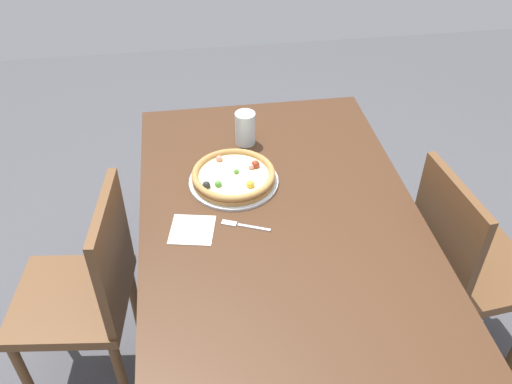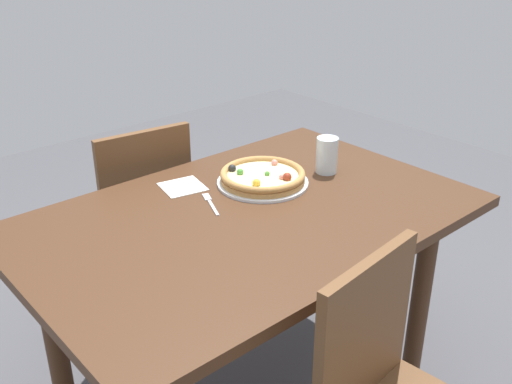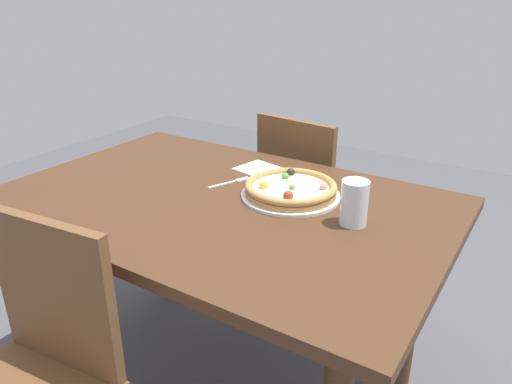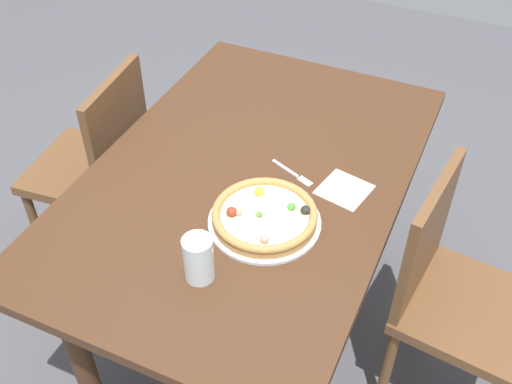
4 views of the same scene
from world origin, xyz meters
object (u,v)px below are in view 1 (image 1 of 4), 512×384
object	(u,v)px
chair_near	(464,264)
chair_far	(88,291)
plate	(234,181)
pizza	(234,176)
dining_table	(279,234)
drinking_glass	(245,128)
napkin	(192,230)
fork	(242,225)

from	to	relation	value
chair_near	chair_far	xyz separation A→B (m)	(0.07, 1.37, 0.00)
plate	pizza	bearing A→B (deg)	-143.86
dining_table	drinking_glass	distance (m)	0.46
chair_near	drinking_glass	bearing A→B (deg)	-130.80
plate	napkin	bearing A→B (deg)	144.69
chair_far	napkin	bearing A→B (deg)	-86.88
dining_table	drinking_glass	size ratio (longest dim) A/B	10.81
pizza	napkin	world-z (taller)	pizza
fork	pizza	bearing A→B (deg)	-67.66
chair_far	drinking_glass	bearing A→B (deg)	-47.24
drinking_glass	chair_far	bearing A→B (deg)	125.82
chair_far	plate	distance (m)	0.64
pizza	fork	xyz separation A→B (m)	(-0.23, 0.00, -0.03)
dining_table	plate	size ratio (longest dim) A/B	4.45
chair_far	drinking_glass	size ratio (longest dim) A/B	6.74
napkin	chair_near	bearing A→B (deg)	-92.51
chair_far	fork	world-z (taller)	chair_far
chair_near	fork	world-z (taller)	chair_near
napkin	dining_table	bearing A→B (deg)	-80.82
dining_table	napkin	xyz separation A→B (m)	(-0.05, 0.30, 0.11)
chair_far	napkin	world-z (taller)	chair_far
napkin	fork	bearing A→B (deg)	-90.93
dining_table	drinking_glass	bearing A→B (deg)	8.02
pizza	fork	bearing A→B (deg)	179.70
chair_far	plate	world-z (taller)	chair_far
plate	fork	distance (m)	0.23
drinking_glass	napkin	bearing A→B (deg)	153.48
plate	dining_table	bearing A→B (deg)	-143.24
dining_table	fork	xyz separation A→B (m)	(-0.05, 0.14, 0.11)
plate	chair_far	bearing A→B (deg)	110.36
fork	drinking_glass	size ratio (longest dim) A/B	1.19
napkin	drinking_glass	bearing A→B (deg)	-26.52
plate	drinking_glass	world-z (taller)	drinking_glass
pizza	drinking_glass	world-z (taller)	drinking_glass
fork	drinking_glass	xyz separation A→B (m)	(0.48, -0.08, 0.06)
chair_far	dining_table	bearing A→B (deg)	-81.19
dining_table	chair_near	world-z (taller)	chair_near
plate	napkin	size ratio (longest dim) A/B	2.30
chair_near	pizza	xyz separation A→B (m)	(0.27, 0.82, 0.30)
drinking_glass	napkin	world-z (taller)	drinking_glass
chair_far	pizza	size ratio (longest dim) A/B	2.99
napkin	plate	bearing A→B (deg)	-35.31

